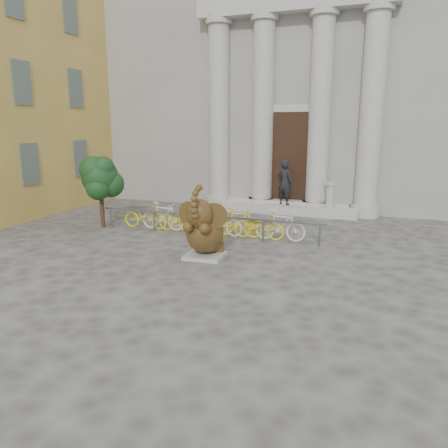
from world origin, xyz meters
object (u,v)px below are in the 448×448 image
(bike_rack, at_px, (209,220))
(pedestrian, at_px, (285,182))
(tree, at_px, (100,178))
(elephant_statue, at_px, (204,231))

(bike_rack, xyz_separation_m, pedestrian, (1.61, 4.52, 0.80))
(bike_rack, distance_m, pedestrian, 4.87)
(tree, relative_size, pedestrian, 1.38)
(tree, bearing_deg, elephant_statue, -23.43)
(elephant_statue, bearing_deg, tree, 153.78)
(bike_rack, bearing_deg, elephant_statue, -70.08)
(bike_rack, bearing_deg, pedestrian, 70.36)
(elephant_statue, xyz_separation_m, tree, (-4.95, 2.14, 1.04))
(elephant_statue, xyz_separation_m, pedestrian, (0.69, 7.07, 0.53))
(tree, distance_m, pedestrian, 7.50)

